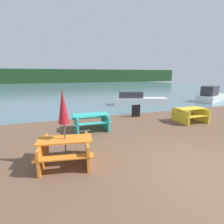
% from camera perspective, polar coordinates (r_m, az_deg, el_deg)
% --- Properties ---
extents(ground_plane, '(60.00, 60.00, 0.00)m').
position_cam_1_polar(ground_plane, '(5.55, 28.58, -17.38)').
color(ground_plane, brown).
extents(water, '(60.00, 50.00, 0.00)m').
position_cam_1_polar(water, '(35.48, -14.12, 7.74)').
color(water, slate).
rests_on(water, ground_plane).
extents(far_treeline, '(80.00, 1.60, 4.00)m').
position_cam_1_polar(far_treeline, '(55.31, -16.59, 11.20)').
color(far_treeline, '#1E3D1E').
rests_on(far_treeline, water).
extents(picnic_table_orange, '(1.76, 1.63, 0.77)m').
position_cam_1_polar(picnic_table_orange, '(5.43, -14.93, -11.50)').
color(picnic_table_orange, orange).
rests_on(picnic_table_orange, ground_plane).
extents(picnic_table_yellow, '(1.63, 1.42, 0.78)m').
position_cam_1_polar(picnic_table_yellow, '(10.59, 24.13, -0.48)').
color(picnic_table_yellow, yellow).
rests_on(picnic_table_yellow, ground_plane).
extents(picnic_table_teal, '(1.72, 1.44, 0.76)m').
position_cam_1_polar(picnic_table_teal, '(8.37, -6.88, -2.68)').
color(picnic_table_teal, '#33B7A8').
rests_on(picnic_table_teal, ground_plane).
extents(umbrella_crimson, '(0.30, 0.30, 2.23)m').
position_cam_1_polar(umbrella_crimson, '(5.06, -15.71, 1.64)').
color(umbrella_crimson, brown).
rests_on(umbrella_crimson, ground_plane).
extents(boat, '(4.65, 2.71, 1.12)m').
position_cam_1_polar(boat, '(15.17, 8.58, 3.89)').
color(boat, silver).
rests_on(boat, water).
extents(boat_second, '(4.44, 3.03, 1.49)m').
position_cam_1_polar(boat_second, '(19.65, 29.63, 4.65)').
color(boat_second, silver).
rests_on(boat_second, water).
extents(signboard, '(0.55, 0.08, 0.75)m').
position_cam_1_polar(signboard, '(10.93, 7.83, 0.39)').
color(signboard, black).
rests_on(signboard, ground_plane).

